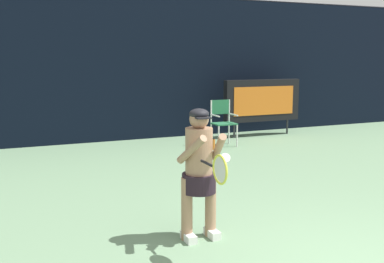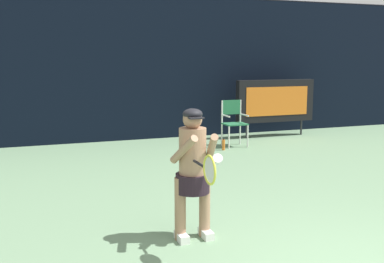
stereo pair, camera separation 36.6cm
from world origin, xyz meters
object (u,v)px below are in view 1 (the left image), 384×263
object	(u,v)px
umpire_chair	(223,120)
water_bottle	(214,144)
tennis_player	(199,168)
tennis_racket	(219,169)
scoreboard	(262,101)

from	to	relation	value
umpire_chair	water_bottle	bearing A→B (deg)	-138.08
tennis_player	tennis_racket	xyz separation A→B (m)	(-0.05, -0.59, 0.12)
umpire_chair	tennis_racket	distance (m)	6.32
water_bottle	tennis_player	distance (m)	5.28
tennis_player	tennis_racket	world-z (taller)	tennis_player
umpire_chair	tennis_player	xyz separation A→B (m)	(-2.87, -5.01, 0.22)
tennis_player	water_bottle	bearing A→B (deg)	62.13
umpire_chair	tennis_player	distance (m)	5.78
water_bottle	tennis_player	xyz separation A→B (m)	(-2.45, -4.63, 0.71)
umpire_chair	tennis_racket	bearing A→B (deg)	-117.54
umpire_chair	scoreboard	bearing A→B (deg)	27.62
umpire_chair	tennis_racket	xyz separation A→B (m)	(-2.92, -5.59, 0.34)
scoreboard	umpire_chair	distance (m)	1.83
tennis_racket	water_bottle	bearing A→B (deg)	74.17
water_bottle	tennis_player	size ratio (longest dim) A/B	0.17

